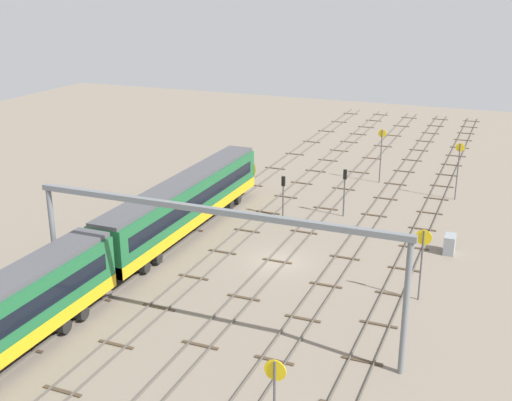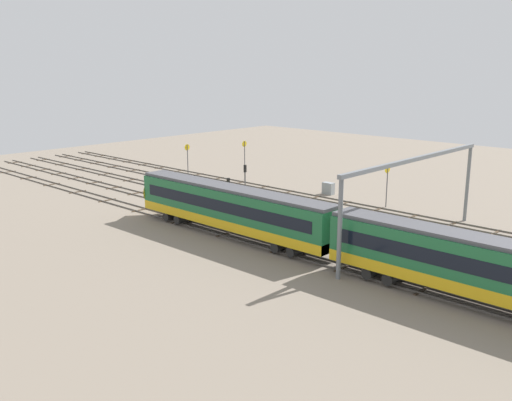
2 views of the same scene
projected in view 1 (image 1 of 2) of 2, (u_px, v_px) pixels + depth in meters
name	position (u px, v px, depth m)	size (l,w,h in m)	color
ground_plane	(277.00, 262.00, 50.89)	(142.67, 142.67, 0.00)	gray
track_near_foreground	(399.00, 281.00, 47.48)	(126.67, 2.40, 0.16)	#59544C
track_second_near	(336.00, 270.00, 49.17)	(126.67, 2.40, 0.16)	#59544C
track_middle	(277.00, 261.00, 50.86)	(126.67, 2.40, 0.16)	#59544C
track_second_far	(223.00, 252.00, 52.56)	(126.67, 2.40, 0.16)	#59544C
track_with_train	(171.00, 243.00, 54.25)	(126.67, 2.40, 0.16)	#59544C
overhead_gantry	(210.00, 235.00, 38.61)	(0.40, 24.02, 8.30)	slate
speed_sign_near_foreground	(275.00, 395.00, 28.72)	(0.14, 1.03, 5.31)	#4C4C51
speed_sign_mid_trackside	(458.00, 164.00, 64.08)	(0.14, 0.86, 5.80)	#4C4C51
speed_sign_far_trackside	(381.00, 149.00, 69.52)	(0.14, 0.85, 5.88)	#4C4C51
speed_sign_distant_end	(422.00, 253.00, 43.76)	(0.14, 1.08, 5.15)	#4C4C51
signal_light_trackside_approach	(283.00, 190.00, 59.59)	(0.31, 0.32, 3.94)	#4C4C51
signal_light_trackside_departure	(345.00, 186.00, 59.71)	(0.31, 0.32, 4.52)	#4C4C51
relay_cabinet	(450.00, 244.00, 52.23)	(1.52, 0.84, 1.53)	gray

